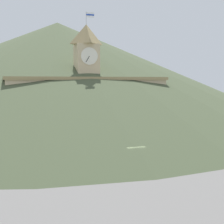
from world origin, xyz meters
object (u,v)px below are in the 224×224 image
at_px(car_red_sedan, 86,155).
at_px(car_blue_van, 174,136).
at_px(street_lamp_far_left, 61,121).
at_px(car_silver_hatch, 30,161).
at_px(pedestrian, 62,140).
at_px(car_black_suv, 83,144).
at_px(car_yellow_coupe, 214,153).
at_px(street_lamp_center, 120,121).

xyz_separation_m(car_red_sedan, car_blue_van, (18.31, 7.82, 0.29)).
bearing_deg(car_red_sedan, street_lamp_far_left, -90.80).
bearing_deg(car_silver_hatch, pedestrian, -120.31).
distance_m(car_silver_hatch, car_blue_van, 27.21).
height_order(car_red_sedan, pedestrian, pedestrian).
bearing_deg(car_silver_hatch, car_blue_van, -163.51).
relative_size(car_silver_hatch, car_blue_van, 0.75).
bearing_deg(car_silver_hatch, car_black_suv, -140.77).
relative_size(car_blue_van, pedestrian, 2.88).
distance_m(car_red_sedan, car_silver_hatch, 7.53).
bearing_deg(street_lamp_far_left, car_yellow_coupe, -44.42).
distance_m(car_silver_hatch, car_black_suv, 11.65).
height_order(car_red_sedan, car_silver_hatch, car_silver_hatch).
bearing_deg(street_lamp_center, car_black_suv, -142.94).
relative_size(car_red_sedan, car_silver_hatch, 1.15).
bearing_deg(car_yellow_coupe, car_silver_hatch, 170.46).
height_order(car_red_sedan, car_black_suv, car_black_suv).
distance_m(street_lamp_center, car_red_sedan, 17.04).
distance_m(car_black_suv, car_blue_van, 17.07).
distance_m(street_lamp_center, car_black_suv, 11.29).
xyz_separation_m(car_yellow_coupe, car_black_suv, (-16.16, 11.41, 0.20)).
xyz_separation_m(car_red_sedan, car_silver_hatch, (-7.49, -0.82, 0.02)).
relative_size(street_lamp_center, car_silver_hatch, 1.10).
bearing_deg(street_lamp_center, pedestrian, -164.66).
bearing_deg(car_silver_hatch, street_lamp_center, -142.81).
height_order(car_blue_van, pedestrian, car_blue_van).
height_order(car_silver_hatch, car_black_suv, car_black_suv).
xyz_separation_m(car_black_suv, car_blue_van, (17.04, 0.96, 0.13)).
bearing_deg(street_lamp_far_left, car_silver_hatch, -114.37).
height_order(street_lamp_center, car_yellow_coupe, street_lamp_center).
height_order(car_black_suv, pedestrian, pedestrian).
bearing_deg(car_black_suv, street_lamp_far_left, 103.36).
xyz_separation_m(street_lamp_center, car_blue_van, (8.24, -5.69, -2.26)).
distance_m(car_red_sedan, car_black_suv, 6.98).
bearing_deg(car_red_sedan, car_blue_van, -161.90).
distance_m(street_lamp_far_left, car_silver_hatch, 16.02).
xyz_separation_m(car_red_sedan, car_yellow_coupe, (17.43, -4.55, -0.05)).
height_order(street_lamp_far_left, street_lamp_center, street_lamp_far_left).
distance_m(street_lamp_center, car_silver_hatch, 22.81).
relative_size(street_lamp_center, car_yellow_coupe, 1.03).
xyz_separation_m(car_black_suv, pedestrian, (-2.75, 3.48, 0.17)).
xyz_separation_m(street_lamp_far_left, street_lamp_center, (11.07, 0.00, -0.47)).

